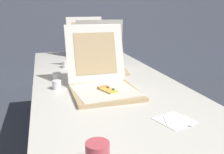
{
  "coord_description": "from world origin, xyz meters",
  "views": [
    {
      "loc": [
        -0.41,
        -1.03,
        1.24
      ],
      "look_at": [
        0.02,
        0.5,
        0.8
      ],
      "focal_mm": 40.23,
      "sensor_mm": 36.0,
      "label": 1
    }
  ],
  "objects_px": {
    "cup_white_mid": "(57,77)",
    "napkin_pile": "(175,120)",
    "table": "(103,84)",
    "pizza_box_back": "(91,53)",
    "cup_white_near_center": "(57,85)",
    "pizza_box_middle": "(101,63)",
    "pizza_box_front": "(103,83)",
    "cup_white_far": "(66,64)"
  },
  "relations": [
    {
      "from": "cup_white_mid",
      "to": "napkin_pile",
      "type": "xyz_separation_m",
      "value": [
        0.47,
        -0.81,
        -0.03
      ]
    },
    {
      "from": "table",
      "to": "pizza_box_back",
      "type": "height_order",
      "value": "pizza_box_back"
    },
    {
      "from": "pizza_box_back",
      "to": "napkin_pile",
      "type": "height_order",
      "value": "pizza_box_back"
    },
    {
      "from": "cup_white_near_center",
      "to": "cup_white_mid",
      "type": "relative_size",
      "value": 1.0
    },
    {
      "from": "pizza_box_middle",
      "to": "napkin_pile",
      "type": "bearing_deg",
      "value": -77.01
    },
    {
      "from": "pizza_box_middle",
      "to": "napkin_pile",
      "type": "xyz_separation_m",
      "value": [
        0.1,
        -1.03,
        -0.06
      ]
    },
    {
      "from": "cup_white_near_center",
      "to": "cup_white_mid",
      "type": "bearing_deg",
      "value": 85.8
    },
    {
      "from": "pizza_box_back",
      "to": "cup_white_mid",
      "type": "relative_size",
      "value": 8.65
    },
    {
      "from": "pizza_box_front",
      "to": "cup_white_mid",
      "type": "relative_size",
      "value": 8.93
    },
    {
      "from": "cup_white_mid",
      "to": "napkin_pile",
      "type": "relative_size",
      "value": 0.3
    },
    {
      "from": "cup_white_near_center",
      "to": "cup_white_far",
      "type": "xyz_separation_m",
      "value": [
        0.11,
        0.58,
        0.0
      ]
    },
    {
      "from": "table",
      "to": "pizza_box_middle",
      "type": "bearing_deg",
      "value": 78.7
    },
    {
      "from": "cup_white_mid",
      "to": "pizza_box_front",
      "type": "bearing_deg",
      "value": -50.91
    },
    {
      "from": "table",
      "to": "cup_white_near_center",
      "type": "xyz_separation_m",
      "value": [
        -0.34,
        -0.16,
        0.07
      ]
    },
    {
      "from": "cup_white_near_center",
      "to": "cup_white_mid",
      "type": "distance_m",
      "value": 0.2
    },
    {
      "from": "cup_white_far",
      "to": "pizza_box_back",
      "type": "bearing_deg",
      "value": 50.31
    },
    {
      "from": "pizza_box_middle",
      "to": "cup_white_far",
      "type": "height_order",
      "value": "pizza_box_middle"
    },
    {
      "from": "pizza_box_front",
      "to": "cup_white_near_center",
      "type": "relative_size",
      "value": 8.93
    },
    {
      "from": "pizza_box_middle",
      "to": "cup_white_near_center",
      "type": "bearing_deg",
      "value": -125.35
    },
    {
      "from": "table",
      "to": "pizza_box_front",
      "type": "xyz_separation_m",
      "value": [
        -0.06,
        -0.28,
        0.1
      ]
    },
    {
      "from": "pizza_box_back",
      "to": "cup_white_near_center",
      "type": "relative_size",
      "value": 8.65
    },
    {
      "from": "table",
      "to": "napkin_pile",
      "type": "distance_m",
      "value": 0.79
    },
    {
      "from": "napkin_pile",
      "to": "pizza_box_middle",
      "type": "bearing_deg",
      "value": 95.66
    },
    {
      "from": "cup_white_mid",
      "to": "napkin_pile",
      "type": "distance_m",
      "value": 0.94
    },
    {
      "from": "table",
      "to": "pizza_box_back",
      "type": "relative_size",
      "value": 4.99
    },
    {
      "from": "cup_white_near_center",
      "to": "cup_white_far",
      "type": "height_order",
      "value": "same"
    },
    {
      "from": "cup_white_mid",
      "to": "napkin_pile",
      "type": "height_order",
      "value": "cup_white_mid"
    },
    {
      "from": "pizza_box_middle",
      "to": "napkin_pile",
      "type": "relative_size",
      "value": 2.32
    },
    {
      "from": "cup_white_far",
      "to": "cup_white_mid",
      "type": "bearing_deg",
      "value": -104.07
    },
    {
      "from": "cup_white_near_center",
      "to": "napkin_pile",
      "type": "bearing_deg",
      "value": -51.51
    },
    {
      "from": "table",
      "to": "pizza_box_back",
      "type": "distance_m",
      "value": 0.78
    },
    {
      "from": "pizza_box_middle",
      "to": "pizza_box_back",
      "type": "height_order",
      "value": "pizza_box_back"
    },
    {
      "from": "napkin_pile",
      "to": "pizza_box_front",
      "type": "bearing_deg",
      "value": 113.76
    },
    {
      "from": "cup_white_near_center",
      "to": "cup_white_far",
      "type": "distance_m",
      "value": 0.59
    },
    {
      "from": "table",
      "to": "cup_white_far",
      "type": "distance_m",
      "value": 0.48
    },
    {
      "from": "table",
      "to": "cup_white_far",
      "type": "bearing_deg",
      "value": 118.22
    },
    {
      "from": "cup_white_near_center",
      "to": "napkin_pile",
      "type": "distance_m",
      "value": 0.79
    },
    {
      "from": "pizza_box_back",
      "to": "cup_white_near_center",
      "type": "bearing_deg",
      "value": -121.81
    },
    {
      "from": "napkin_pile",
      "to": "cup_white_near_center",
      "type": "bearing_deg",
      "value": 128.49
    },
    {
      "from": "pizza_box_back",
      "to": "cup_white_mid",
      "type": "height_order",
      "value": "pizza_box_back"
    },
    {
      "from": "table",
      "to": "pizza_box_back",
      "type": "xyz_separation_m",
      "value": [
        0.07,
        0.77,
        0.1
      ]
    },
    {
      "from": "pizza_box_middle",
      "to": "napkin_pile",
      "type": "distance_m",
      "value": 1.04
    }
  ]
}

